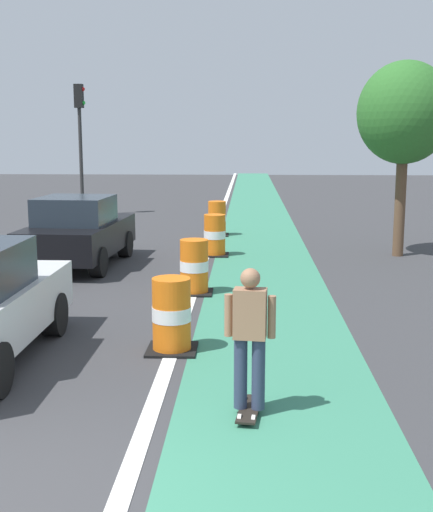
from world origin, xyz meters
The scene contains 11 objects.
ground_plane centered at (0.00, 0.00, 0.00)m, with size 100.00×100.00×0.00m, color #38383A.
bike_lane_strip centered at (2.40, 12.00, 0.00)m, with size 2.50×80.00×0.01m, color #387F60.
lane_divider_stripe centered at (0.90, 12.00, 0.01)m, with size 0.20×80.00×0.01m, color silver.
skateboarder_on_lane centered at (2.02, 2.05, 0.91)m, with size 0.57×0.82×1.69m.
parked_sedan_second centered at (-2.09, 10.65, 0.83)m, with size 2.10×4.20×1.70m.
traffic_barrel_front centered at (0.89, 4.28, 0.53)m, with size 0.73×0.73×1.09m.
traffic_barrel_mid centered at (0.93, 7.92, 0.53)m, with size 0.73×0.73×1.09m.
traffic_barrel_back centered at (1.12, 12.22, 0.53)m, with size 0.73×0.73×1.09m.
traffic_barrel_far centered at (1.02, 15.85, 0.53)m, with size 0.73×0.73×1.09m.
traffic_light_corner centered at (-4.59, 21.12, 3.50)m, with size 0.41×0.32×5.10m.
street_tree_sidewalk centered at (5.95, 12.43, 3.67)m, with size 2.40×2.40×5.00m.
Camera 1 is at (1.99, -5.03, 3.10)m, focal length 46.63 mm.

